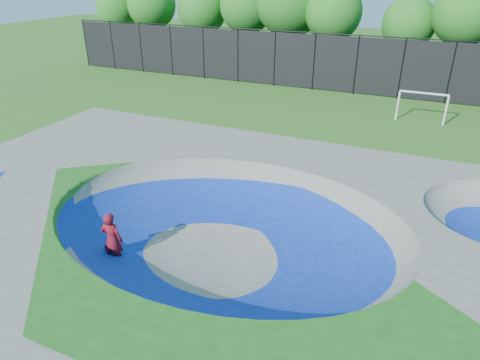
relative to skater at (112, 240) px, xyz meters
The scene contains 7 objects.
ground 3.46m from the skater, 31.53° to the left, with size 120.00×120.00×0.00m, color #2D5E1A.
skate_deck 3.35m from the skater, 31.53° to the left, with size 22.00×14.00×1.50m, color gray.
skater is the anchor object (origin of this frame).
skateboard 0.87m from the skater, ahead, with size 0.78×0.22×0.05m, color black.
soccer_goal 19.45m from the skater, 67.17° to the left, with size 2.70×0.12×1.78m.
fence 22.96m from the skater, 82.86° to the left, with size 48.09×0.09×4.04m.
treeline 28.52m from the skater, 82.51° to the left, with size 52.65×6.62×8.79m.
Camera 1 is at (4.81, -9.78, 8.02)m, focal length 32.00 mm.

